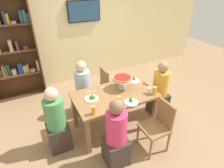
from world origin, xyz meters
TOP-DOWN VIEW (x-y plane):
  - ground_plane at (0.00, 0.00)m, footprint 12.00×12.00m
  - rear_partition at (0.00, 2.20)m, footprint 8.00×0.12m
  - dining_table at (0.00, 0.00)m, footprint 1.41×0.82m
  - bookshelf at (-1.49, 2.02)m, footprint 1.10×0.30m
  - television at (0.27, 2.11)m, footprint 0.80×0.05m
  - diner_near_left at (-0.33, -0.68)m, footprint 0.34×0.34m
  - diner_head_east at (1.01, -0.02)m, footprint 0.34×0.34m
  - diner_far_left at (-0.34, 0.70)m, footprint 0.34×0.34m
  - diner_head_west at (-1.03, -0.01)m, footprint 0.34×0.34m
  - chair_far_right at (0.24, 0.71)m, footprint 0.40×0.40m
  - chair_near_right at (0.40, -0.73)m, footprint 0.40×0.40m
  - deep_dish_pizza_stand at (0.21, 0.12)m, footprint 0.37×0.37m
  - salad_plate_near_diner at (0.54, 0.25)m, footprint 0.25×0.25m
  - salad_plate_far_diner at (-0.41, 0.04)m, footprint 0.23×0.23m
  - salad_plate_spare at (0.12, -0.34)m, footprint 0.22×0.22m
  - beer_glass_amber_tall at (-0.52, -0.33)m, footprint 0.06×0.06m
  - beer_glass_amber_short at (0.60, -0.31)m, footprint 0.08×0.08m
  - beer_glass_amber_spare at (-0.09, -0.31)m, footprint 0.07×0.07m
  - water_glass_clear_near at (0.54, -0.24)m, footprint 0.06×0.06m
  - cutlery_fork_near at (-0.04, 0.30)m, footprint 0.18×0.02m
  - cutlery_knife_near at (-0.36, 0.27)m, footprint 0.18×0.04m

SIDE VIEW (x-z plane):
  - ground_plane at x=0.00m, z-range 0.00..0.00m
  - chair_far_right at x=0.24m, z-range 0.05..0.92m
  - chair_near_right at x=0.40m, z-range 0.05..0.92m
  - diner_near_left at x=-0.33m, z-range -0.08..1.07m
  - diner_head_east at x=1.01m, z-range -0.08..1.07m
  - diner_far_left at x=-0.34m, z-range -0.08..1.07m
  - diner_head_west at x=-1.03m, z-range -0.08..1.07m
  - dining_table at x=0.00m, z-range 0.27..1.01m
  - cutlery_fork_near at x=-0.04m, z-range 0.74..0.74m
  - cutlery_knife_near at x=-0.36m, z-range 0.74..0.74m
  - salad_plate_spare at x=0.12m, z-range 0.72..0.79m
  - salad_plate_near_diner at x=0.54m, z-range 0.72..0.79m
  - salad_plate_far_diner at x=-0.41m, z-range 0.73..0.79m
  - water_glass_clear_near at x=0.54m, z-range 0.74..0.85m
  - beer_glass_amber_tall at x=-0.52m, z-range 0.74..0.88m
  - beer_glass_amber_short at x=0.60m, z-range 0.74..0.89m
  - beer_glass_amber_spare at x=-0.09m, z-range 0.74..0.89m
  - deep_dish_pizza_stand at x=0.21m, z-range 0.82..1.04m
  - bookshelf at x=-1.49m, z-range 0.03..2.24m
  - rear_partition at x=0.00m, z-range 0.00..2.80m
  - television at x=0.27m, z-range 1.54..2.03m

